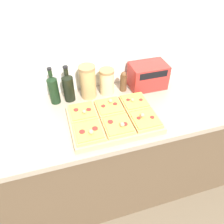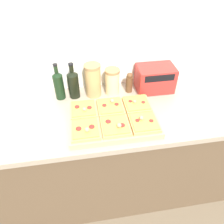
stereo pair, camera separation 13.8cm
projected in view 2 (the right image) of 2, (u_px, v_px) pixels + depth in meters
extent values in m
plane|color=brown|center=(125.00, 217.00, 1.85)|extent=(12.00, 12.00, 0.00)
cube|color=silver|center=(112.00, 42.00, 1.53)|extent=(6.00, 0.06, 2.50)
cube|color=brown|center=(119.00, 154.00, 1.80)|extent=(2.60, 0.64, 0.88)
cube|color=gray|center=(120.00, 113.00, 1.50)|extent=(2.63, 0.67, 0.04)
cube|color=tan|center=(113.00, 120.00, 1.38)|extent=(0.55, 0.39, 0.04)
cube|color=tan|center=(84.00, 110.00, 1.41)|extent=(0.17, 0.17, 0.02)
cube|color=gold|center=(83.00, 108.00, 1.40)|extent=(0.15, 0.16, 0.01)
cylinder|color=maroon|center=(77.00, 107.00, 1.40)|extent=(0.03, 0.03, 0.00)
cylinder|color=maroon|center=(89.00, 108.00, 1.40)|extent=(0.03, 0.03, 0.00)
sphere|color=tan|center=(84.00, 109.00, 1.37)|extent=(0.02, 0.02, 0.02)
cube|color=tan|center=(110.00, 107.00, 1.43)|extent=(0.17, 0.17, 0.02)
cube|color=gold|center=(110.00, 105.00, 1.42)|extent=(0.15, 0.16, 0.01)
cylinder|color=maroon|center=(104.00, 105.00, 1.42)|extent=(0.03, 0.03, 0.00)
cylinder|color=maroon|center=(117.00, 104.00, 1.42)|extent=(0.03, 0.03, 0.00)
sphere|color=tan|center=(112.00, 101.00, 1.43)|extent=(0.03, 0.03, 0.03)
cube|color=tan|center=(137.00, 104.00, 1.45)|extent=(0.17, 0.17, 0.02)
cube|color=gold|center=(137.00, 103.00, 1.44)|extent=(0.15, 0.16, 0.01)
cylinder|color=maroon|center=(130.00, 101.00, 1.45)|extent=(0.02, 0.02, 0.00)
cylinder|color=maroon|center=(143.00, 102.00, 1.44)|extent=(0.02, 0.02, 0.00)
sphere|color=tan|center=(135.00, 102.00, 1.43)|extent=(0.02, 0.02, 0.02)
cube|color=tan|center=(85.00, 130.00, 1.27)|extent=(0.17, 0.17, 0.02)
cube|color=gold|center=(85.00, 128.00, 1.27)|extent=(0.15, 0.16, 0.01)
cylinder|color=maroon|center=(79.00, 129.00, 1.25)|extent=(0.03, 0.03, 0.00)
cylinder|color=maroon|center=(92.00, 127.00, 1.27)|extent=(0.03, 0.03, 0.00)
sphere|color=tan|center=(87.00, 130.00, 1.23)|extent=(0.03, 0.03, 0.03)
cube|color=tan|center=(115.00, 127.00, 1.30)|extent=(0.17, 0.17, 0.02)
cube|color=gold|center=(115.00, 125.00, 1.29)|extent=(0.15, 0.16, 0.01)
cylinder|color=maroon|center=(108.00, 121.00, 1.30)|extent=(0.03, 0.03, 0.00)
cylinder|color=maroon|center=(122.00, 125.00, 1.28)|extent=(0.03, 0.03, 0.00)
sphere|color=tan|center=(119.00, 125.00, 1.26)|extent=(0.03, 0.03, 0.03)
cube|color=tan|center=(144.00, 123.00, 1.32)|extent=(0.17, 0.17, 0.02)
cube|color=gold|center=(144.00, 122.00, 1.31)|extent=(0.15, 0.16, 0.01)
cylinder|color=maroon|center=(137.00, 120.00, 1.31)|extent=(0.03, 0.03, 0.00)
cylinder|color=maroon|center=(151.00, 121.00, 1.30)|extent=(0.03, 0.03, 0.00)
sphere|color=tan|center=(141.00, 118.00, 1.31)|extent=(0.03, 0.03, 0.03)
cylinder|color=black|center=(59.00, 87.00, 1.53)|extent=(0.07, 0.07, 0.18)
cone|color=black|center=(57.00, 74.00, 1.46)|extent=(0.07, 0.07, 0.03)
cylinder|color=black|center=(56.00, 69.00, 1.44)|extent=(0.03, 0.03, 0.05)
cylinder|color=black|center=(55.00, 65.00, 1.42)|extent=(0.03, 0.03, 0.01)
cylinder|color=black|center=(74.00, 86.00, 1.55)|extent=(0.08, 0.08, 0.18)
cone|color=black|center=(72.00, 73.00, 1.48)|extent=(0.08, 0.08, 0.03)
cylinder|color=black|center=(71.00, 68.00, 1.45)|extent=(0.03, 0.03, 0.05)
cylinder|color=black|center=(71.00, 64.00, 1.43)|extent=(0.03, 0.03, 0.01)
cylinder|color=tan|center=(93.00, 82.00, 1.55)|extent=(0.11, 0.11, 0.23)
cylinder|color=#937047|center=(92.00, 66.00, 1.47)|extent=(0.12, 0.12, 0.02)
cylinder|color=beige|center=(112.00, 83.00, 1.58)|extent=(0.10, 0.10, 0.18)
cylinder|color=#937047|center=(112.00, 71.00, 1.52)|extent=(0.11, 0.11, 0.02)
cylinder|color=brown|center=(129.00, 84.00, 1.61)|extent=(0.05, 0.05, 0.12)
sphere|color=brown|center=(130.00, 76.00, 1.57)|extent=(0.04, 0.04, 0.04)
cube|color=red|center=(155.00, 78.00, 1.61)|extent=(0.27, 0.18, 0.19)
cube|color=black|center=(160.00, 78.00, 1.51)|extent=(0.22, 0.01, 0.05)
cube|color=black|center=(174.00, 76.00, 1.63)|extent=(0.02, 0.02, 0.02)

